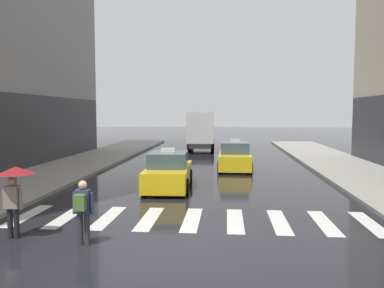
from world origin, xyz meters
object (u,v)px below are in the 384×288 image
taxi_lead (169,172)px  box_truck (201,129)px  pedestrian_with_backpack (83,207)px  pedestrian_with_umbrella (15,182)px  taxi_second (235,157)px

taxi_lead → box_truck: bearing=89.0°
taxi_lead → pedestrian_with_backpack: size_ratio=2.78×
box_truck → pedestrian_with_umbrella: (-3.35, -24.59, -0.34)m
taxi_second → pedestrian_with_umbrella: bearing=-114.6°
taxi_second → pedestrian_with_backpack: (-4.09, -13.65, 0.25)m
pedestrian_with_umbrella → pedestrian_with_backpack: bearing=-10.7°
taxi_lead → taxi_second: (3.03, 6.08, 0.00)m
taxi_lead → box_truck: (0.32, 17.40, 1.13)m
taxi_second → pedestrian_with_umbrella: 14.62m
taxi_lead → pedestrian_with_backpack: (-1.06, -7.57, 0.25)m
taxi_lead → pedestrian_with_backpack: 7.65m
pedestrian_with_umbrella → pedestrian_with_backpack: 2.09m
pedestrian_with_umbrella → box_truck: bearing=82.2°
taxi_second → pedestrian_with_backpack: taxi_second is taller
taxi_lead → taxi_second: bearing=63.5°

